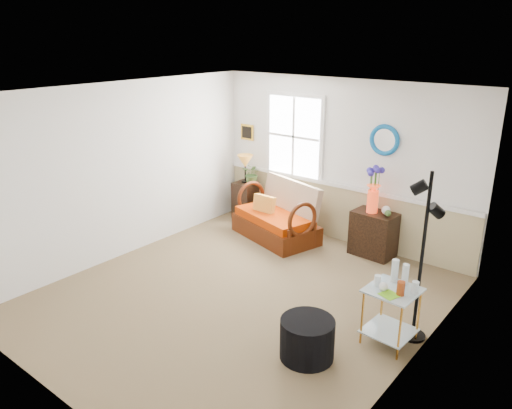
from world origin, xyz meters
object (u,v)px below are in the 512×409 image
Objects in this scene: ottoman at (307,339)px; loveseat at (276,211)px; floor_lamp at (422,259)px; side_table at (390,316)px; lamp_stand at (246,200)px; cabinet at (373,234)px.

loveseat is at bearing 132.40° from ottoman.
side_table is at bearing -143.21° from floor_lamp.
side_table is at bearing -14.46° from loveseat.
lamp_stand is 4.26m from side_table.
side_table is 1.15× the size of ottoman.
loveseat is 3.19m from side_table.
loveseat reaches higher than cabinet.
floor_lamp is (3.92, -1.76, 0.63)m from lamp_stand.
loveseat is 2.08× the size of cabinet.
floor_lamp is (2.92, -1.34, 0.50)m from loveseat.
cabinet is at bearing 29.72° from loveseat.
floor_lamp reaches higher than side_table.
floor_lamp is at bearing 57.99° from side_table.
floor_lamp reaches higher than ottoman.
floor_lamp is at bearing -48.37° from cabinet.
lamp_stand is 4.34m from floor_lamp.
lamp_stand is (-1.00, 0.42, -0.13)m from loveseat.
ottoman is (-0.56, -0.78, -0.11)m from side_table.
lamp_stand is 4.26m from ottoman.
cabinet is at bearing -0.89° from lamp_stand.
ottoman is at bearing -145.86° from floor_lamp.
loveseat is 2.18× the size of side_table.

